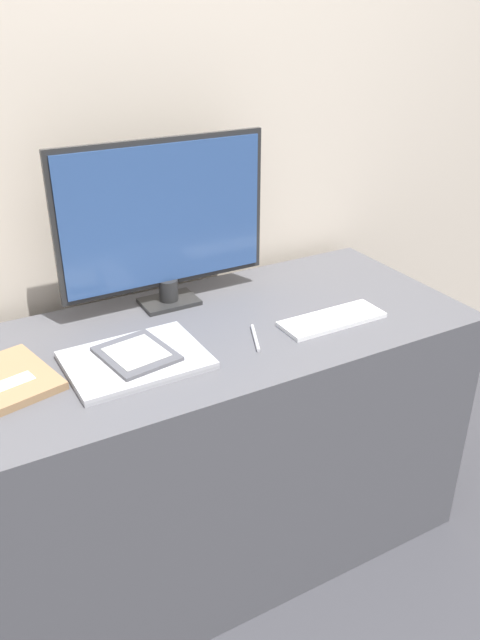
# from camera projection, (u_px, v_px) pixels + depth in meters

# --- Properties ---
(ground_plane) EXTENTS (10.00, 10.00, 0.00)m
(ground_plane) POSITION_uv_depth(u_px,v_px,m) (225.00, 589.00, 1.80)
(ground_plane) COLOR #38383D
(wall_back) EXTENTS (3.60, 0.05, 2.40)m
(wall_back) POSITION_uv_depth(u_px,v_px,m) (121.00, 130.00, 1.70)
(wall_back) COLOR beige
(wall_back) RESTS_ON ground_plane
(desk) EXTENTS (1.53, 0.61, 0.75)m
(desk) POSITION_uv_depth(u_px,v_px,m) (193.00, 451.00, 1.77)
(desk) COLOR #4C4C51
(desk) RESTS_ON ground_plane
(monitor) EXTENTS (0.59, 0.11, 0.46)m
(monitor) POSITION_uv_depth(u_px,v_px,m) (164.00, 221.00, 1.66)
(monitor) COLOR #262626
(monitor) RESTS_ON desk
(keyboard) EXTENTS (0.29, 0.10, 0.01)m
(keyboard) POSITION_uv_depth(u_px,v_px,m) (332.00, 319.00, 1.67)
(keyboard) COLOR silver
(keyboard) RESTS_ON desk
(laptop) EXTENTS (0.32, 0.24, 0.02)m
(laptop) POSITION_uv_depth(u_px,v_px,m) (136.00, 360.00, 1.47)
(laptop) COLOR #A3A3A8
(laptop) RESTS_ON desk
(ereader) EXTENTS (0.18, 0.20, 0.01)m
(ereader) POSITION_uv_depth(u_px,v_px,m) (136.00, 354.00, 1.47)
(ereader) COLOR #4C4C51
(ereader) RESTS_ON laptop
(notebook) EXTENTS (0.22, 0.26, 0.02)m
(notebook) POSITION_uv_depth(u_px,v_px,m) (10.00, 378.00, 1.40)
(notebook) COLOR #93704C
(notebook) RESTS_ON desk
(pen) EXTENTS (0.06, 0.12, 0.01)m
(pen) POSITION_uv_depth(u_px,v_px,m) (255.00, 338.00, 1.58)
(pen) COLOR silver
(pen) RESTS_ON desk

